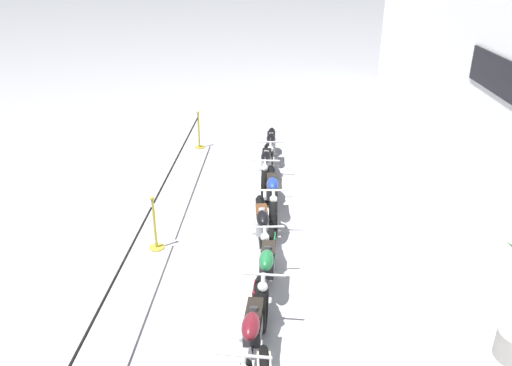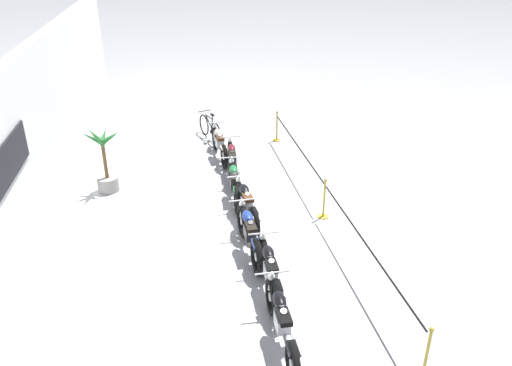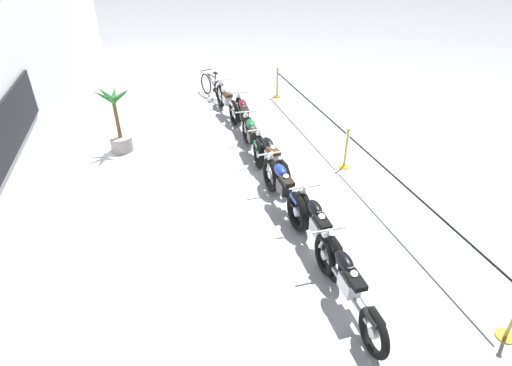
# 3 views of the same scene
# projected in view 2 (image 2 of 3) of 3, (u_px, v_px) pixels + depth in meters

# --- Properties ---
(ground_plane) EXTENTS (120.00, 120.00, 0.00)m
(ground_plane) POSITION_uv_depth(u_px,v_px,m) (268.00, 221.00, 12.27)
(ground_plane) COLOR silver
(back_wall) EXTENTS (28.00, 0.29, 4.20)m
(back_wall) POSITION_uv_depth(u_px,v_px,m) (31.00, 156.00, 10.54)
(back_wall) COLOR white
(back_wall) RESTS_ON ground
(motorcycle_black_0) EXTENTS (2.34, 0.62, 0.93)m
(motorcycle_black_0) POSITION_uv_depth(u_px,v_px,m) (281.00, 322.00, 8.33)
(motorcycle_black_0) COLOR black
(motorcycle_black_0) RESTS_ON ground
(motorcycle_black_1) EXTENTS (2.24, 0.62, 0.98)m
(motorcycle_black_1) POSITION_uv_depth(u_px,v_px,m) (270.00, 273.00, 9.53)
(motorcycle_black_1) COLOR black
(motorcycle_black_1) RESTS_ON ground
(motorcycle_blue_2) EXTENTS (2.31, 0.62, 0.98)m
(motorcycle_blue_2) POSITION_uv_depth(u_px,v_px,m) (249.00, 234.00, 10.79)
(motorcycle_blue_2) COLOR black
(motorcycle_blue_2) RESTS_ON ground
(motorcycle_black_3) EXTENTS (2.20, 0.62, 0.96)m
(motorcycle_black_3) POSITION_uv_depth(u_px,v_px,m) (246.00, 205.00, 12.02)
(motorcycle_black_3) COLOR black
(motorcycle_black_3) RESTS_ON ground
(motorcycle_green_4) EXTENTS (2.24, 0.62, 0.94)m
(motorcycle_green_4) POSITION_uv_depth(u_px,v_px,m) (234.00, 184.00, 13.10)
(motorcycle_green_4) COLOR black
(motorcycle_green_4) RESTS_ON ground
(motorcycle_maroon_5) EXTENTS (2.42, 0.62, 0.96)m
(motorcycle_maroon_5) POSITION_uv_depth(u_px,v_px,m) (232.00, 161.00, 14.42)
(motorcycle_maroon_5) COLOR black
(motorcycle_maroon_5) RESTS_ON ground
(motorcycle_cream_6) EXTENTS (2.38, 0.62, 0.96)m
(motorcycle_cream_6) POSITION_uv_depth(u_px,v_px,m) (219.00, 144.00, 15.62)
(motorcycle_cream_6) COLOR black
(motorcycle_cream_6) RESTS_ON ground
(bicycle) EXTENTS (1.68, 0.68, 0.97)m
(bicycle) POSITION_uv_depth(u_px,v_px,m) (210.00, 128.00, 17.22)
(bicycle) COLOR black
(bicycle) RESTS_ON ground
(potted_palm_left_of_row) EXTENTS (1.04, 0.95, 1.87)m
(potted_palm_left_of_row) POSITION_uv_depth(u_px,v_px,m) (106.00, 166.00, 13.45)
(potted_palm_left_of_row) COLOR gray
(potted_palm_left_of_row) RESTS_ON ground
(stanchion_far_left) EXTENTS (10.70, 0.28, 1.05)m
(stanchion_far_left) POSITION_uv_depth(u_px,v_px,m) (343.00, 217.00, 10.95)
(stanchion_far_left) COLOR gold
(stanchion_far_left) RESTS_ON ground
(stanchion_mid_left) EXTENTS (0.28, 0.28, 1.05)m
(stanchion_mid_left) POSITION_uv_depth(u_px,v_px,m) (324.00, 204.00, 12.30)
(stanchion_mid_left) COLOR gold
(stanchion_mid_left) RESTS_ON ground
(stanchion_mid_right) EXTENTS (0.28, 0.28, 1.05)m
(stanchion_mid_right) POSITION_uv_depth(u_px,v_px,m) (277.00, 131.00, 17.11)
(stanchion_mid_right) COLOR gold
(stanchion_mid_right) RESTS_ON ground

